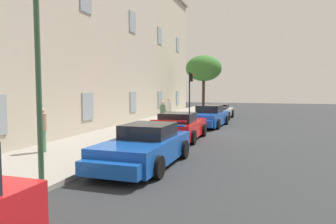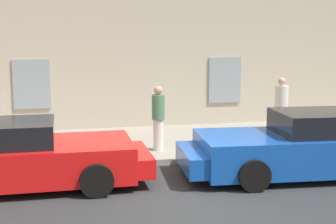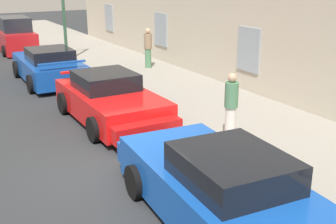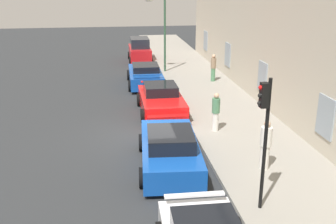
% 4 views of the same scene
% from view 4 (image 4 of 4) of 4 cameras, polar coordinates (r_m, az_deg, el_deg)
% --- Properties ---
extents(ground_plane, '(80.00, 80.00, 0.00)m').
position_cam_4_polar(ground_plane, '(16.91, -3.67, -3.42)').
color(ground_plane, '#2B2D30').
extents(sidewalk, '(60.00, 4.23, 0.14)m').
position_cam_4_polar(sidewalk, '(17.70, 10.25, -2.42)').
color(sidewalk, gray).
rests_on(sidewalk, ground).
extents(sportscar_red_lead, '(4.87, 2.25, 1.36)m').
position_cam_4_polar(sportscar_red_lead, '(24.96, -3.30, 5.32)').
color(sportscar_red_lead, '#144CB2').
rests_on(sportscar_red_lead, ground).
extents(sportscar_yellow_flank, '(4.61, 2.22, 1.37)m').
position_cam_4_polar(sportscar_yellow_flank, '(19.40, -0.92, 1.43)').
color(sportscar_yellow_flank, red).
rests_on(sportscar_yellow_flank, ground).
extents(sportscar_white_middle, '(5.12, 2.42, 1.42)m').
position_cam_4_polar(sportscar_white_middle, '(14.18, 0.19, -5.19)').
color(sportscar_white_middle, '#144CB2').
rests_on(sportscar_white_middle, ground).
extents(hatchback_parked, '(3.83, 1.83, 1.86)m').
position_cam_4_polar(hatchback_parked, '(32.08, -4.07, 8.70)').
color(hatchback_parked, red).
rests_on(hatchback_parked, ground).
extents(traffic_light, '(0.22, 0.36, 3.78)m').
position_cam_4_polar(traffic_light, '(10.81, 13.60, -1.49)').
color(traffic_light, black).
rests_on(traffic_light, sidewalk).
extents(street_lamp, '(0.44, 1.42, 5.13)m').
position_cam_4_polar(street_lamp, '(27.41, -1.41, 13.18)').
color(street_lamp, '#2D5138').
rests_on(street_lamp, sidewalk).
extents(pedestrian_admiring, '(0.42, 0.42, 1.67)m').
position_cam_4_polar(pedestrian_admiring, '(16.89, 6.85, 0.07)').
color(pedestrian_admiring, silver).
rests_on(pedestrian_admiring, sidewalk).
extents(pedestrian_strolling, '(0.43, 0.43, 1.70)m').
position_cam_4_polar(pedestrian_strolling, '(25.26, 6.49, 6.36)').
color(pedestrian_strolling, '#4C7F59').
rests_on(pedestrian_strolling, sidewalk).
extents(pedestrian_bystander, '(0.46, 0.46, 1.75)m').
position_cam_4_polar(pedestrian_bystander, '(13.81, 13.78, -4.56)').
color(pedestrian_bystander, silver).
rests_on(pedestrian_bystander, sidewalk).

